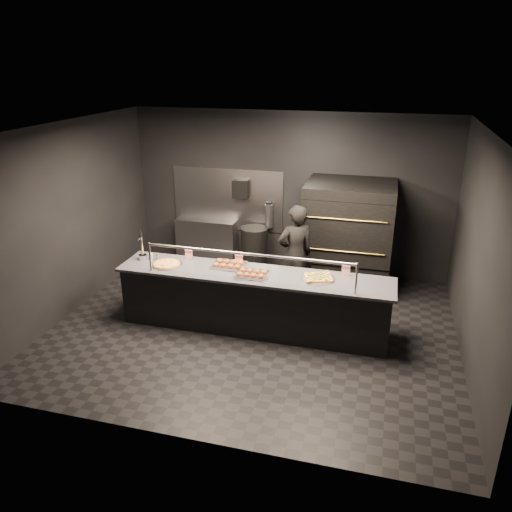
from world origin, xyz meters
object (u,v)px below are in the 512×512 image
(beer_tap, at_px, (142,251))
(slider_tray_b, at_px, (252,274))
(trash_bin, at_px, (254,249))
(fire_extinguisher, at_px, (269,216))
(slider_tray_a, at_px, (229,265))
(worker, at_px, (295,254))
(service_counter, at_px, (254,301))
(square_pizza, at_px, (318,277))
(towel_dispenser, at_px, (241,189))
(pizza_oven, at_px, (348,236))
(prep_shelf, at_px, (207,241))
(round_pizza, at_px, (167,264))

(beer_tap, height_order, slider_tray_b, beer_tap)
(beer_tap, distance_m, trash_bin, 2.53)
(fire_extinguisher, height_order, slider_tray_a, fire_extinguisher)
(fire_extinguisher, distance_m, worker, 1.54)
(service_counter, bearing_deg, slider_tray_a, 160.84)
(service_counter, distance_m, fire_extinguisher, 2.50)
(square_pizza, bearing_deg, slider_tray_b, -171.33)
(towel_dispenser, height_order, slider_tray_b, towel_dispenser)
(pizza_oven, relative_size, prep_shelf, 1.59)
(service_counter, xyz_separation_m, prep_shelf, (-1.60, 2.32, -0.01))
(round_pizza, distance_m, worker, 2.11)
(pizza_oven, xyz_separation_m, slider_tray_b, (-1.20, -1.99, -0.02))
(slider_tray_b, xyz_separation_m, square_pizza, (0.95, 0.14, -0.01))
(prep_shelf, xyz_separation_m, slider_tray_b, (1.60, -2.41, 0.50))
(service_counter, height_order, pizza_oven, pizza_oven)
(service_counter, height_order, slider_tray_b, service_counter)
(round_pizza, height_order, slider_tray_a, slider_tray_a)
(towel_dispenser, height_order, slider_tray_a, towel_dispenser)
(towel_dispenser, distance_m, trash_bin, 1.18)
(prep_shelf, distance_m, square_pizza, 3.44)
(slider_tray_a, bearing_deg, round_pizza, -168.30)
(pizza_oven, height_order, slider_tray_a, pizza_oven)
(beer_tap, distance_m, slider_tray_a, 1.40)
(service_counter, bearing_deg, beer_tap, 177.62)
(fire_extinguisher, bearing_deg, pizza_oven, -17.89)
(slider_tray_a, bearing_deg, fire_extinguisher, 87.88)
(square_pizza, xyz_separation_m, trash_bin, (-1.53, 2.13, -0.51))
(round_pizza, distance_m, slider_tray_b, 1.36)
(towel_dispenser, bearing_deg, square_pizza, -51.69)
(fire_extinguisher, height_order, slider_tray_b, fire_extinguisher)
(trash_bin, bearing_deg, towel_dispenser, 147.18)
(service_counter, relative_size, beer_tap, 8.11)
(slider_tray_b, bearing_deg, trash_bin, 104.27)
(pizza_oven, height_order, prep_shelf, pizza_oven)
(prep_shelf, height_order, slider_tray_b, slider_tray_b)
(round_pizza, xyz_separation_m, slider_tray_a, (0.93, 0.19, 0.02))
(round_pizza, bearing_deg, trash_bin, 70.60)
(prep_shelf, relative_size, towel_dispenser, 3.43)
(beer_tap, xyz_separation_m, slider_tray_b, (1.82, -0.17, -0.12))
(slider_tray_b, bearing_deg, pizza_oven, 58.93)
(service_counter, xyz_separation_m, beer_tap, (-1.82, 0.08, 0.60))
(prep_shelf, height_order, round_pizza, round_pizza)
(fire_extinguisher, relative_size, round_pizza, 1.07)
(fire_extinguisher, height_order, round_pizza, fire_extinguisher)
(round_pizza, distance_m, trash_bin, 2.41)
(prep_shelf, bearing_deg, fire_extinguisher, 3.66)
(slider_tray_a, bearing_deg, trash_bin, 94.09)
(prep_shelf, bearing_deg, beer_tap, -95.72)
(towel_dispenser, distance_m, square_pizza, 3.04)
(trash_bin, bearing_deg, square_pizza, -54.40)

